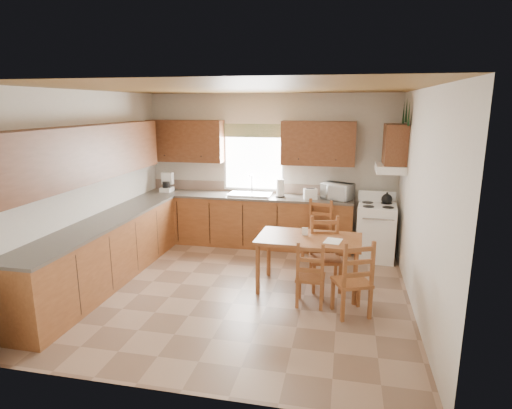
% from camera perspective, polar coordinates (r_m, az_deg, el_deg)
% --- Properties ---
extents(floor, '(4.50, 4.50, 0.00)m').
position_cam_1_polar(floor, '(6.05, -2.02, -11.23)').
color(floor, '#8F7059').
rests_on(floor, ground).
extents(ceiling, '(4.50, 4.50, 0.00)m').
position_cam_1_polar(ceiling, '(5.52, -2.25, 15.23)').
color(ceiling, brown).
rests_on(ceiling, floor).
extents(wall_left, '(4.50, 4.50, 0.00)m').
position_cam_1_polar(wall_left, '(6.55, -21.61, 2.11)').
color(wall_left, beige).
rests_on(wall_left, floor).
extents(wall_right, '(4.50, 4.50, 0.00)m').
position_cam_1_polar(wall_right, '(5.54, 21.06, 0.30)').
color(wall_right, beige).
rests_on(wall_right, floor).
extents(wall_back, '(4.50, 4.50, 0.00)m').
position_cam_1_polar(wall_back, '(7.80, 1.90, 4.67)').
color(wall_back, beige).
rests_on(wall_back, floor).
extents(wall_front, '(4.50, 4.50, 0.00)m').
position_cam_1_polar(wall_front, '(3.57, -10.99, -5.88)').
color(wall_front, beige).
rests_on(wall_front, floor).
extents(lower_cab_back, '(3.75, 0.60, 0.88)m').
position_cam_1_polar(lower_cab_back, '(7.78, -1.26, -2.21)').
color(lower_cab_back, brown).
rests_on(lower_cab_back, floor).
extents(lower_cab_left, '(0.60, 3.60, 0.88)m').
position_cam_1_polar(lower_cab_left, '(6.49, -19.44, -6.12)').
color(lower_cab_left, brown).
rests_on(lower_cab_left, floor).
extents(counter_back, '(3.75, 0.63, 0.04)m').
position_cam_1_polar(counter_back, '(7.67, -1.28, 1.11)').
color(counter_back, '#585049').
rests_on(counter_back, lower_cab_back).
extents(counter_left, '(0.63, 3.60, 0.04)m').
position_cam_1_polar(counter_left, '(6.36, -19.75, -2.20)').
color(counter_left, '#585049').
rests_on(counter_left, lower_cab_left).
extents(backsplash, '(3.75, 0.01, 0.18)m').
position_cam_1_polar(backsplash, '(7.92, -0.80, 2.31)').
color(backsplash, '#886F5F').
rests_on(backsplash, counter_back).
extents(upper_cab_back_left, '(1.41, 0.33, 0.75)m').
position_cam_1_polar(upper_cab_back_left, '(8.00, -9.37, 8.36)').
color(upper_cab_back_left, brown).
rests_on(upper_cab_back_left, wall_back).
extents(upper_cab_back_right, '(1.25, 0.33, 0.75)m').
position_cam_1_polar(upper_cab_back_right, '(7.48, 8.29, 8.07)').
color(upper_cab_back_right, brown).
rests_on(upper_cab_back_right, wall_back).
extents(upper_cab_left, '(0.33, 3.60, 0.75)m').
position_cam_1_polar(upper_cab_left, '(6.26, -21.49, 6.34)').
color(upper_cab_left, brown).
rests_on(upper_cab_left, wall_left).
extents(upper_cab_stove, '(0.33, 0.62, 0.62)m').
position_cam_1_polar(upper_cab_stove, '(7.06, 18.05, 7.65)').
color(upper_cab_stove, brown).
rests_on(upper_cab_stove, wall_right).
extents(range_hood, '(0.44, 0.62, 0.12)m').
position_cam_1_polar(range_hood, '(7.10, 17.43, 4.62)').
color(range_hood, white).
rests_on(range_hood, wall_right).
extents(window_frame, '(1.13, 0.02, 1.18)m').
position_cam_1_polar(window_frame, '(7.80, -0.30, 6.16)').
color(window_frame, white).
rests_on(window_frame, wall_back).
extents(window_pane, '(1.05, 0.01, 1.10)m').
position_cam_1_polar(window_pane, '(7.80, -0.31, 6.16)').
color(window_pane, white).
rests_on(window_pane, wall_back).
extents(window_valance, '(1.19, 0.01, 0.24)m').
position_cam_1_polar(window_valance, '(7.73, -0.36, 9.82)').
color(window_valance, '#3A5A29').
rests_on(window_valance, wall_back).
extents(sink_basin, '(0.75, 0.45, 0.04)m').
position_cam_1_polar(sink_basin, '(7.64, -0.73, 1.38)').
color(sink_basin, silver).
rests_on(sink_basin, counter_back).
extents(pine_decal_a, '(0.22, 0.22, 0.36)m').
position_cam_1_polar(pine_decal_a, '(6.73, 19.74, 11.39)').
color(pine_decal_a, black).
rests_on(pine_decal_a, wall_right).
extents(pine_decal_b, '(0.22, 0.22, 0.36)m').
position_cam_1_polar(pine_decal_b, '(7.05, 19.43, 11.78)').
color(pine_decal_b, black).
rests_on(pine_decal_b, wall_right).
extents(pine_decal_c, '(0.22, 0.22, 0.36)m').
position_cam_1_polar(pine_decal_c, '(7.37, 19.10, 11.52)').
color(pine_decal_c, black).
rests_on(pine_decal_c, wall_right).
extents(stove, '(0.64, 0.66, 0.90)m').
position_cam_1_polar(stove, '(7.32, 15.68, -3.63)').
color(stove, white).
rests_on(stove, floor).
extents(coffeemaker, '(0.21, 0.25, 0.33)m').
position_cam_1_polar(coffeemaker, '(8.13, -11.84, 2.85)').
color(coffeemaker, white).
rests_on(coffeemaker, counter_back).
extents(paper_towel, '(0.16, 0.16, 0.31)m').
position_cam_1_polar(paper_towel, '(7.50, 3.26, 2.19)').
color(paper_towel, white).
rests_on(paper_towel, counter_back).
extents(toaster, '(0.25, 0.19, 0.18)m').
position_cam_1_polar(toaster, '(7.39, 7.26, 1.41)').
color(toaster, white).
rests_on(toaster, counter_back).
extents(microwave, '(0.56, 0.49, 0.28)m').
position_cam_1_polar(microwave, '(7.44, 10.79, 1.74)').
color(microwave, white).
rests_on(microwave, counter_back).
extents(dining_table, '(1.42, 0.85, 0.75)m').
position_cam_1_polar(dining_table, '(5.98, 7.01, -7.77)').
color(dining_table, brown).
rests_on(dining_table, floor).
extents(chair_near_left, '(0.36, 0.34, 0.86)m').
position_cam_1_polar(chair_near_left, '(5.52, 7.31, -9.01)').
color(chair_near_left, brown).
rests_on(chair_near_left, floor).
extents(chair_near_right, '(0.52, 0.51, 0.96)m').
position_cam_1_polar(chair_near_right, '(5.33, 12.69, -9.42)').
color(chair_near_right, brown).
rests_on(chair_near_right, floor).
extents(chair_far_left, '(0.49, 0.47, 0.99)m').
position_cam_1_polar(chair_far_left, '(5.98, 9.27, -6.61)').
color(chair_far_left, brown).
rests_on(chair_far_left, floor).
extents(chair_far_right, '(0.49, 0.48, 0.98)m').
position_cam_1_polar(chair_far_right, '(7.04, 8.13, -3.57)').
color(chair_far_right, brown).
rests_on(chair_far_right, floor).
extents(table_paper, '(0.26, 0.31, 0.00)m').
position_cam_1_polar(table_paper, '(5.74, 10.24, -4.81)').
color(table_paper, white).
rests_on(table_paper, dining_table).
extents(table_card, '(0.08, 0.02, 0.11)m').
position_cam_1_polar(table_card, '(5.92, 6.54, -3.59)').
color(table_card, white).
rests_on(table_card, dining_table).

